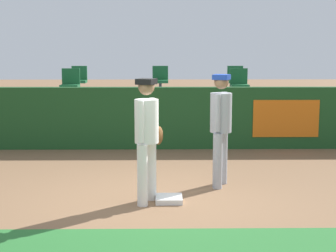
{
  "coord_description": "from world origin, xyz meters",
  "views": [
    {
      "loc": [
        0.1,
        -7.45,
        2.29
      ],
      "look_at": [
        0.22,
        1.0,
        1.0
      ],
      "focal_mm": 54.77,
      "sensor_mm": 36.0,
      "label": 1
    }
  ],
  "objects_px": {
    "player_fielder_home": "(147,132)",
    "seat_front_right": "(239,83)",
    "seat_front_left": "(70,83)",
    "first_base": "(169,199)",
    "seat_back_left": "(79,79)",
    "seat_back_right": "(236,79)",
    "player_runner_visitor": "(221,122)",
    "seat_back_center": "(160,79)"
  },
  "relations": [
    {
      "from": "seat_front_right",
      "to": "seat_back_right",
      "type": "xyz_separation_m",
      "value": [
        0.17,
        1.8,
        0.0
      ]
    },
    {
      "from": "seat_back_left",
      "to": "seat_back_center",
      "type": "xyz_separation_m",
      "value": [
        2.35,
        0.0,
        0.0
      ]
    },
    {
      "from": "player_runner_visitor",
      "to": "seat_front_right",
      "type": "relative_size",
      "value": 2.22
    },
    {
      "from": "seat_front_left",
      "to": "first_base",
      "type": "bearing_deg",
      "value": -66.55
    },
    {
      "from": "player_fielder_home",
      "to": "seat_back_center",
      "type": "relative_size",
      "value": 2.21
    },
    {
      "from": "first_base",
      "to": "player_runner_visitor",
      "type": "relative_size",
      "value": 0.21
    },
    {
      "from": "seat_back_left",
      "to": "seat_front_right",
      "type": "bearing_deg",
      "value": -22.44
    },
    {
      "from": "first_base",
      "to": "seat_front_left",
      "type": "distance_m",
      "value": 6.22
    },
    {
      "from": "player_fielder_home",
      "to": "seat_back_center",
      "type": "distance_m",
      "value": 7.41
    },
    {
      "from": "seat_front_left",
      "to": "seat_front_right",
      "type": "xyz_separation_m",
      "value": [
        4.29,
        -0.0,
        -0.0
      ]
    },
    {
      "from": "seat_back_left",
      "to": "seat_back_right",
      "type": "relative_size",
      "value": 1.0
    },
    {
      "from": "seat_back_right",
      "to": "seat_front_left",
      "type": "bearing_deg",
      "value": -158.02
    },
    {
      "from": "seat_back_center",
      "to": "seat_back_right",
      "type": "relative_size",
      "value": 1.0
    },
    {
      "from": "first_base",
      "to": "seat_back_right",
      "type": "relative_size",
      "value": 0.48
    },
    {
      "from": "first_base",
      "to": "seat_back_left",
      "type": "xyz_separation_m",
      "value": [
        -2.48,
        7.37,
        1.36
      ]
    },
    {
      "from": "player_fielder_home",
      "to": "seat_front_right",
      "type": "xyz_separation_m",
      "value": [
        2.2,
        5.6,
        0.33
      ]
    },
    {
      "from": "player_fielder_home",
      "to": "seat_front_right",
      "type": "relative_size",
      "value": 2.21
    },
    {
      "from": "first_base",
      "to": "seat_back_left",
      "type": "bearing_deg",
      "value": 108.62
    },
    {
      "from": "player_fielder_home",
      "to": "seat_back_right",
      "type": "relative_size",
      "value": 2.21
    },
    {
      "from": "seat_back_center",
      "to": "player_runner_visitor",
      "type": "bearing_deg",
      "value": -81.2
    },
    {
      "from": "seat_front_left",
      "to": "seat_front_right",
      "type": "distance_m",
      "value": 4.29
    },
    {
      "from": "seat_back_left",
      "to": "seat_front_left",
      "type": "bearing_deg",
      "value": -87.88
    },
    {
      "from": "player_runner_visitor",
      "to": "seat_front_left",
      "type": "height_order",
      "value": "player_runner_visitor"
    },
    {
      "from": "seat_front_left",
      "to": "seat_back_right",
      "type": "height_order",
      "value": "same"
    },
    {
      "from": "player_runner_visitor",
      "to": "seat_back_center",
      "type": "relative_size",
      "value": 2.22
    },
    {
      "from": "player_fielder_home",
      "to": "seat_front_left",
      "type": "bearing_deg",
      "value": -137.85
    },
    {
      "from": "seat_back_left",
      "to": "first_base",
      "type": "bearing_deg",
      "value": -71.38
    },
    {
      "from": "seat_back_right",
      "to": "player_runner_visitor",
      "type": "bearing_deg",
      "value": -100.28
    },
    {
      "from": "seat_front_right",
      "to": "seat_back_right",
      "type": "relative_size",
      "value": 1.0
    },
    {
      "from": "player_runner_visitor",
      "to": "seat_front_left",
      "type": "bearing_deg",
      "value": -123.49
    },
    {
      "from": "seat_front_left",
      "to": "seat_back_center",
      "type": "bearing_deg",
      "value": 38.29
    },
    {
      "from": "first_base",
      "to": "seat_back_left",
      "type": "distance_m",
      "value": 7.89
    },
    {
      "from": "player_fielder_home",
      "to": "seat_front_right",
      "type": "distance_m",
      "value": 6.02
    },
    {
      "from": "first_base",
      "to": "player_runner_visitor",
      "type": "distance_m",
      "value": 1.62
    },
    {
      "from": "seat_front_left",
      "to": "seat_back_right",
      "type": "distance_m",
      "value": 4.81
    },
    {
      "from": "first_base",
      "to": "player_runner_visitor",
      "type": "height_order",
      "value": "player_runner_visitor"
    },
    {
      "from": "first_base",
      "to": "seat_back_right",
      "type": "xyz_separation_m",
      "value": [
        2.05,
        7.37,
        1.37
      ]
    },
    {
      "from": "first_base",
      "to": "seat_front_right",
      "type": "height_order",
      "value": "seat_front_right"
    },
    {
      "from": "seat_back_left",
      "to": "seat_front_right",
      "type": "relative_size",
      "value": 1.0
    },
    {
      "from": "seat_back_center",
      "to": "seat_back_right",
      "type": "xyz_separation_m",
      "value": [
        2.18,
        0.0,
        0.0
      ]
    },
    {
      "from": "player_fielder_home",
      "to": "first_base",
      "type": "bearing_deg",
      "value": 117.49
    },
    {
      "from": "seat_front_left",
      "to": "seat_back_left",
      "type": "xyz_separation_m",
      "value": [
        -0.07,
        1.8,
        -0.0
      ]
    }
  ]
}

